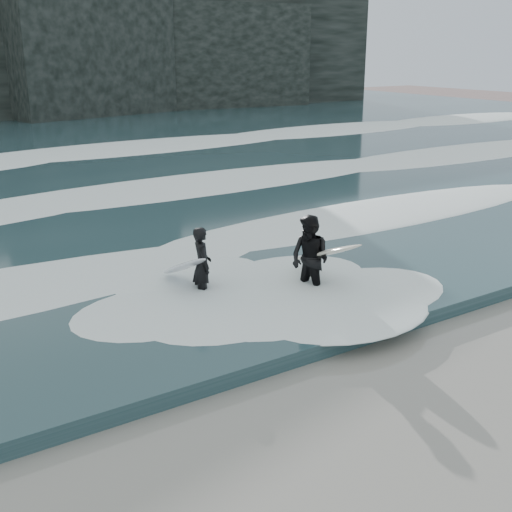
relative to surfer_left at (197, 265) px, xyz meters
name	(u,v)px	position (x,y,z in m)	size (l,w,h in m)	color
ground	(499,431)	(1.28, -6.46, -0.82)	(120.00, 120.00, 0.00)	#815E57
sea	(7,150)	(1.28, 22.54, -0.67)	(90.00, 52.00, 0.30)	#233D43
foam_near	(195,244)	(1.28, 2.54, -0.42)	(60.00, 3.20, 0.20)	white
foam_mid	(98,193)	(1.28, 9.54, -0.40)	(60.00, 4.00, 0.24)	white
foam_far	(28,155)	(1.28, 18.54, -0.37)	(60.00, 4.80, 0.30)	white
surfer_left	(197,265)	(0.00, 0.00, 0.00)	(1.00, 1.96, 1.62)	black
surfer_right	(312,258)	(2.04, -1.19, 0.11)	(1.21, 2.21, 1.84)	black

